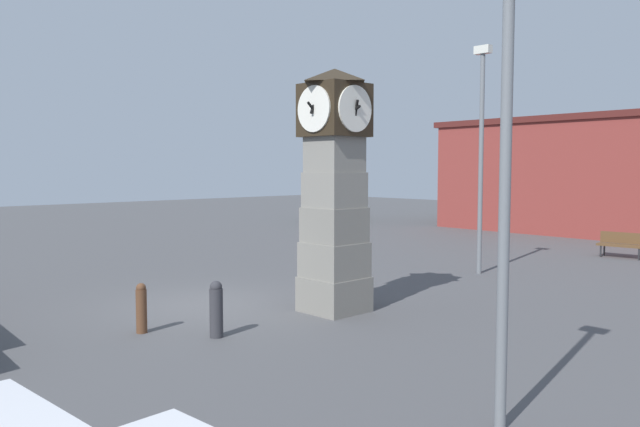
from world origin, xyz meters
The scene contains 9 objects.
ground_plane centered at (0.00, 0.00, 0.00)m, with size 87.53×87.53×0.00m, color #4C4C4F.
clock_tower centered at (2.57, 1.65, 2.71)m, with size 1.59×1.59×5.38m.
bollard_near_tower centered at (1.30, -2.38, 0.50)m, with size 0.21×0.21×0.98m.
bollard_mid_row centered at (2.57, -1.50, 0.55)m, with size 0.26×0.26×1.08m.
car_silver_hatch centered at (-14.78, 18.74, 0.77)m, with size 3.15×4.54×1.51m.
bench centered at (3.68, 15.07, 0.52)m, with size 1.64×0.66×0.90m.
street_lamp_near_road centered at (8.48, -1.31, 3.24)m, with size 0.50×0.24×5.52m.
street_lamp_far_side centered at (2.01, 8.41, 3.93)m, with size 0.50×0.24×6.85m.
warehouse_blue_far centered at (-0.10, 23.85, 2.86)m, with size 16.47×8.70×5.71m.
Camera 1 is at (12.40, -8.05, 3.21)m, focal length 35.00 mm.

